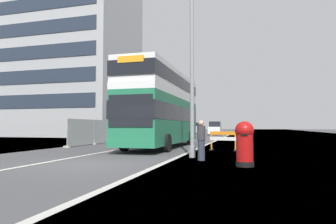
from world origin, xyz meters
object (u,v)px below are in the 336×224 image
object	(u,v)px
car_receding_mid	(215,129)
red_pillar_postbox	(245,142)
roadworks_barrier	(223,139)
car_oncoming_near	(181,129)
double_decker_bus	(163,108)
pedestrian_at_kerb	(201,140)
lamppost_foreground	(192,68)
car_receding_far	(198,128)

from	to	relation	value
car_receding_mid	red_pillar_postbox	bearing A→B (deg)	-82.09
roadworks_barrier	car_receding_mid	distance (m)	30.34
red_pillar_postbox	car_oncoming_near	world-z (taller)	car_oncoming_near
double_decker_bus	pedestrian_at_kerb	size ratio (longest dim) A/B	6.92
car_oncoming_near	pedestrian_at_kerb	world-z (taller)	car_oncoming_near
lamppost_foreground	pedestrian_at_kerb	bearing A→B (deg)	-60.93
red_pillar_postbox	car_receding_mid	size ratio (longest dim) A/B	0.41
lamppost_foreground	red_pillar_postbox	size ratio (longest dim) A/B	5.41
red_pillar_postbox	car_oncoming_near	xyz separation A→B (m)	(-8.56, 27.23, 0.19)
red_pillar_postbox	pedestrian_at_kerb	bearing A→B (deg)	142.05
car_receding_mid	double_decker_bus	bearing A→B (deg)	-90.64
car_receding_mid	pedestrian_at_kerb	distance (m)	35.51
double_decker_bus	lamppost_foreground	size ratio (longest dim) A/B	1.33
car_oncoming_near	pedestrian_at_kerb	distance (m)	26.76
red_pillar_postbox	car_receding_mid	bearing A→B (deg)	97.91
car_receding_far	car_oncoming_near	bearing A→B (deg)	-87.50
car_oncoming_near	car_receding_far	distance (m)	17.34
car_receding_mid	pedestrian_at_kerb	xyz separation A→B (m)	(3.36, -35.35, -0.18)
car_receding_mid	pedestrian_at_kerb	size ratio (longest dim) A/B	2.36
double_decker_bus	red_pillar_postbox	xyz separation A→B (m)	(5.42, -8.19, -1.80)
car_oncoming_near	car_receding_far	size ratio (longest dim) A/B	0.97
car_oncoming_near	pedestrian_at_kerb	bearing A→B (deg)	-75.25
car_receding_far	pedestrian_at_kerb	bearing A→B (deg)	-80.06
roadworks_barrier	car_receding_mid	world-z (taller)	car_receding_mid
lamppost_foreground	roadworks_barrier	bearing A→B (deg)	76.42
pedestrian_at_kerb	car_oncoming_near	bearing A→B (deg)	104.75
red_pillar_postbox	car_oncoming_near	size ratio (longest dim) A/B	0.41
double_decker_bus	car_oncoming_near	world-z (taller)	double_decker_bus
red_pillar_postbox	car_receding_far	distance (m)	45.52
double_decker_bus	car_receding_mid	distance (m)	28.57
car_oncoming_near	car_receding_mid	size ratio (longest dim) A/B	1.00
lamppost_foreground	red_pillar_postbox	xyz separation A→B (m)	(2.31, -2.38, -3.18)
roadworks_barrier	pedestrian_at_kerb	bearing A→B (deg)	-94.91
pedestrian_at_kerb	double_decker_bus	bearing A→B (deg)	118.28
roadworks_barrier	car_receding_mid	bearing A→B (deg)	97.21
double_decker_bus	car_oncoming_near	xyz separation A→B (m)	(-3.14, 19.04, -1.61)
car_receding_far	pedestrian_at_kerb	world-z (taller)	car_receding_far
roadworks_barrier	pedestrian_at_kerb	xyz separation A→B (m)	(-0.45, -5.25, 0.14)
double_decker_bus	lamppost_foreground	distance (m)	6.73
double_decker_bus	roadworks_barrier	bearing A→B (deg)	-20.92
red_pillar_postbox	pedestrian_at_kerb	size ratio (longest dim) A/B	0.96
double_decker_bus	pedestrian_at_kerb	bearing A→B (deg)	-61.72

